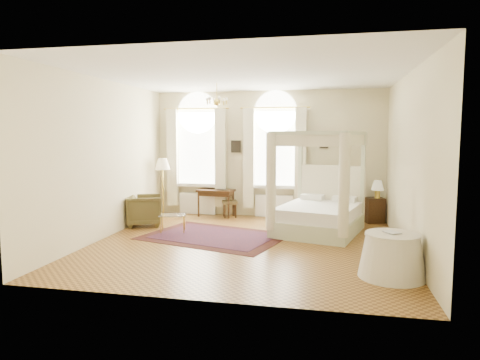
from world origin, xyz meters
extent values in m
plane|color=olive|center=(0.00, 0.00, 0.00)|extent=(6.00, 6.00, 0.00)
plane|color=beige|center=(0.00, 3.00, 1.65)|extent=(6.00, 0.00, 6.00)
plane|color=beige|center=(0.00, -3.00, 1.65)|extent=(6.00, 0.00, 6.00)
plane|color=beige|center=(-3.00, 0.00, 1.65)|extent=(0.00, 6.00, 6.00)
plane|color=beige|center=(3.00, 0.00, 1.65)|extent=(0.00, 6.00, 6.00)
plane|color=white|center=(0.00, 0.00, 3.30)|extent=(6.00, 6.00, 0.00)
cube|color=white|center=(-1.90, 2.97, 1.80)|extent=(1.10, 0.04, 1.90)
cylinder|color=white|center=(-1.90, 2.97, 2.75)|extent=(1.10, 0.04, 1.10)
cube|color=white|center=(-1.90, 2.88, 0.81)|extent=(1.32, 0.24, 0.08)
cube|color=beige|center=(-2.57, 2.80, 1.55)|extent=(0.28, 0.14, 2.60)
cube|color=beige|center=(-1.23, 2.80, 1.55)|extent=(0.28, 0.14, 2.60)
cube|color=white|center=(-1.90, 2.90, 0.30)|extent=(1.00, 0.12, 0.58)
cube|color=white|center=(0.20, 2.97, 1.80)|extent=(1.10, 0.04, 1.90)
cylinder|color=white|center=(0.20, 2.97, 2.75)|extent=(1.10, 0.04, 1.10)
cube|color=white|center=(0.20, 2.88, 0.81)|extent=(1.32, 0.24, 0.08)
cube|color=beige|center=(-0.47, 2.80, 1.55)|extent=(0.28, 0.14, 2.60)
cube|color=beige|center=(0.87, 2.80, 1.55)|extent=(0.28, 0.14, 2.60)
cube|color=white|center=(0.20, 2.90, 0.30)|extent=(1.00, 0.12, 0.58)
cylinder|color=gold|center=(-0.90, 1.20, 3.10)|extent=(0.02, 0.02, 0.40)
sphere|color=gold|center=(-0.90, 1.20, 2.88)|extent=(0.16, 0.16, 0.16)
sphere|color=#F6E8BF|center=(-0.68, 1.20, 2.95)|extent=(0.07, 0.07, 0.07)
sphere|color=#F6E8BF|center=(-0.79, 1.39, 2.95)|extent=(0.07, 0.07, 0.07)
sphere|color=#F6E8BF|center=(-1.01, 1.39, 2.95)|extent=(0.07, 0.07, 0.07)
sphere|color=#F6E8BF|center=(-1.12, 1.20, 2.95)|extent=(0.07, 0.07, 0.07)
sphere|color=#F6E8BF|center=(-1.01, 1.01, 2.95)|extent=(0.07, 0.07, 0.07)
sphere|color=#F6E8BF|center=(-0.79, 1.01, 2.95)|extent=(0.07, 0.07, 0.07)
cube|color=black|center=(-0.85, 2.97, 1.85)|extent=(0.26, 0.03, 0.32)
cube|color=black|center=(1.45, 2.97, 1.95)|extent=(0.22, 0.03, 0.26)
cube|color=#B7BF9B|center=(1.39, 1.29, 0.17)|extent=(2.08, 2.35, 0.34)
cube|color=white|center=(1.39, 1.29, 0.48)|extent=(1.96, 2.23, 0.27)
cube|color=beige|center=(1.63, 2.22, 0.86)|extent=(1.59, 0.48, 1.15)
cube|color=#B7BF9B|center=(0.90, 2.39, 1.10)|extent=(0.10, 0.10, 2.19)
cube|color=#B7BF9B|center=(2.35, 2.01, 1.10)|extent=(0.10, 0.10, 2.19)
cube|color=#B7BF9B|center=(0.42, 0.56, 1.10)|extent=(0.10, 0.10, 2.19)
cube|color=#B7BF9B|center=(1.88, 0.18, 1.10)|extent=(0.10, 0.10, 2.19)
cube|color=#B7BF9B|center=(1.63, 2.20, 2.19)|extent=(1.59, 0.48, 0.08)
cube|color=#B7BF9B|center=(1.15, 0.37, 2.19)|extent=(1.59, 0.48, 0.08)
cube|color=#B7BF9B|center=(0.66, 1.48, 2.19)|extent=(0.58, 1.96, 0.08)
cube|color=#B7BF9B|center=(2.11, 1.09, 2.19)|extent=(0.58, 1.96, 0.08)
cube|color=beige|center=(1.63, 2.20, 2.06)|extent=(1.63, 0.46, 0.27)
cube|color=beige|center=(1.15, 0.37, 2.06)|extent=(1.63, 0.46, 0.27)
cube|color=beige|center=(0.66, 1.48, 2.06)|extent=(0.56, 2.00, 0.27)
cube|color=beige|center=(2.11, 1.09, 2.06)|extent=(0.56, 2.00, 0.27)
cylinder|color=beige|center=(0.42, 0.56, 1.19)|extent=(0.21, 0.21, 2.00)
cylinder|color=beige|center=(1.88, 0.18, 1.19)|extent=(0.21, 0.21, 2.00)
cube|color=#3E2611|center=(2.70, 2.70, 0.31)|extent=(0.52, 0.50, 0.62)
cylinder|color=gold|center=(2.76, 2.64, 0.72)|extent=(0.13, 0.13, 0.21)
cone|color=#F6E8BF|center=(2.76, 2.64, 0.94)|extent=(0.30, 0.30, 0.23)
cube|color=#3E2611|center=(-1.33, 2.70, 0.69)|extent=(1.00, 0.59, 0.06)
cube|color=#3E2611|center=(-1.33, 2.70, 0.60)|extent=(0.90, 0.49, 0.10)
cylinder|color=#3E2611|center=(-1.73, 2.93, 0.33)|extent=(0.05, 0.05, 0.67)
cylinder|color=#3E2611|center=(-0.90, 2.85, 0.33)|extent=(0.05, 0.05, 0.67)
cylinder|color=#3E2611|center=(-1.77, 2.55, 0.33)|extent=(0.05, 0.05, 0.67)
cylinder|color=#3E2611|center=(-0.93, 2.47, 0.33)|extent=(0.05, 0.05, 0.67)
imported|color=black|center=(-1.13, 2.63, 0.73)|extent=(0.34, 0.28, 0.02)
cube|color=#4F4121|center=(-0.95, 2.65, 0.40)|extent=(0.49, 0.49, 0.08)
cylinder|color=#3E2611|center=(-1.04, 2.47, 0.18)|extent=(0.04, 0.04, 0.36)
cylinder|color=#3E2611|center=(-0.77, 2.56, 0.18)|extent=(0.04, 0.04, 0.36)
cylinder|color=#3E2611|center=(-1.13, 2.74, 0.18)|extent=(0.04, 0.04, 0.36)
cylinder|color=#3E2611|center=(-0.86, 2.83, 0.18)|extent=(0.04, 0.04, 0.36)
imported|color=#4A411F|center=(-2.70, 1.23, 0.37)|extent=(1.05, 1.04, 0.74)
cube|color=white|center=(-1.79, 0.70, 0.38)|extent=(0.66, 0.54, 0.02)
cylinder|color=gold|center=(-1.99, 0.48, 0.19)|extent=(0.02, 0.02, 0.38)
cylinder|color=gold|center=(-1.51, 0.61, 0.19)|extent=(0.02, 0.02, 0.38)
cylinder|color=gold|center=(-2.08, 0.80, 0.19)|extent=(0.02, 0.02, 0.38)
cylinder|color=gold|center=(-1.60, 0.93, 0.19)|extent=(0.02, 0.02, 0.38)
cylinder|color=gold|center=(-2.70, 2.40, 0.01)|extent=(0.27, 0.27, 0.03)
cylinder|color=gold|center=(-2.70, 2.40, 0.68)|extent=(0.04, 0.04, 1.35)
cone|color=#F6E8BF|center=(-2.70, 2.40, 1.40)|extent=(0.40, 0.40, 0.29)
cube|color=#3D160E|center=(-0.77, 0.47, 0.00)|extent=(3.31, 2.76, 0.01)
cube|color=black|center=(-0.77, 0.47, 0.01)|extent=(2.76, 2.21, 0.01)
cone|color=beige|center=(2.54, -1.52, 0.32)|extent=(0.99, 0.99, 0.64)
cylinder|color=beige|center=(2.54, -1.52, 0.66)|extent=(0.81, 0.81, 0.04)
imported|color=black|center=(2.46, -1.55, 0.69)|extent=(0.28, 0.30, 0.02)
camera|label=1|loc=(1.58, -8.16, 2.15)|focal=32.00mm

